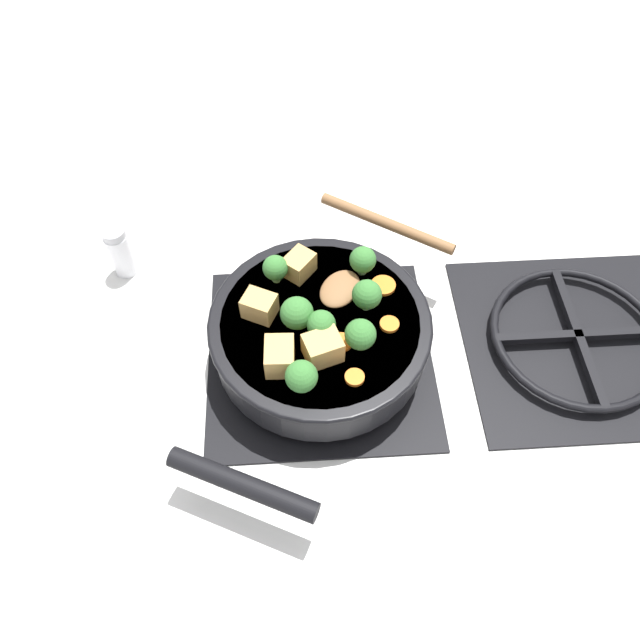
# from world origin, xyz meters

# --- Properties ---
(ground_plane) EXTENTS (2.40, 2.40, 0.00)m
(ground_plane) POSITION_xyz_m (0.00, 0.00, 0.00)
(ground_plane) COLOR silver
(front_burner_grate) EXTENTS (0.31, 0.31, 0.03)m
(front_burner_grate) POSITION_xyz_m (0.00, 0.00, 0.01)
(front_burner_grate) COLOR black
(front_burner_grate) RESTS_ON ground_plane
(rear_burner_grate) EXTENTS (0.31, 0.31, 0.03)m
(rear_burner_grate) POSITION_xyz_m (0.00, 0.36, 0.01)
(rear_burner_grate) COLOR black
(rear_burner_grate) RESTS_ON ground_plane
(skillet_pan) EXTENTS (0.40, 0.33, 0.06)m
(skillet_pan) POSITION_xyz_m (0.00, -0.00, 0.06)
(skillet_pan) COLOR black
(skillet_pan) RESTS_ON front_burner_grate
(wooden_spoon) EXTENTS (0.22, 0.21, 0.02)m
(wooden_spoon) POSITION_xyz_m (-0.11, 0.07, 0.09)
(wooden_spoon) COLOR brown
(wooden_spoon) RESTS_ON skillet_pan
(tofu_cube_center_large) EXTENTS (0.05, 0.05, 0.03)m
(tofu_cube_center_large) POSITION_xyz_m (-0.02, -0.08, 0.10)
(tofu_cube_center_large) COLOR tan
(tofu_cube_center_large) RESTS_ON skillet_pan
(tofu_cube_near_handle) EXTENTS (0.05, 0.05, 0.04)m
(tofu_cube_near_handle) POSITION_xyz_m (0.05, -0.00, 0.10)
(tofu_cube_near_handle) COLOR tan
(tofu_cube_near_handle) RESTS_ON skillet_pan
(tofu_cube_east_chunk) EXTENTS (0.05, 0.05, 0.03)m
(tofu_cube_east_chunk) POSITION_xyz_m (-0.08, -0.02, 0.10)
(tofu_cube_east_chunk) COLOR tan
(tofu_cube_east_chunk) RESTS_ON skillet_pan
(tofu_cube_west_chunk) EXTENTS (0.05, 0.04, 0.04)m
(tofu_cube_west_chunk) POSITION_xyz_m (0.06, -0.05, 0.10)
(tofu_cube_west_chunk) COLOR tan
(tofu_cube_west_chunk) RESTS_ON skillet_pan
(broccoli_floret_near_spoon) EXTENTS (0.04, 0.04, 0.05)m
(broccoli_floret_near_spoon) POSITION_xyz_m (0.10, -0.03, 0.11)
(broccoli_floret_near_spoon) COLOR #709956
(broccoli_floret_near_spoon) RESTS_ON skillet_pan
(broccoli_floret_center_top) EXTENTS (0.04, 0.04, 0.05)m
(broccoli_floret_center_top) POSITION_xyz_m (0.01, -0.03, 0.11)
(broccoli_floret_center_top) COLOR #709956
(broccoli_floret_center_top) RESTS_ON skillet_pan
(broccoli_floret_east_rim) EXTENTS (0.03, 0.03, 0.04)m
(broccoli_floret_east_rim) POSITION_xyz_m (-0.07, -0.05, 0.11)
(broccoli_floret_east_rim) COLOR #709956
(broccoli_floret_east_rim) RESTS_ON skillet_pan
(broccoli_floret_west_rim) EXTENTS (0.04, 0.04, 0.05)m
(broccoli_floret_west_rim) POSITION_xyz_m (0.04, 0.05, 0.11)
(broccoli_floret_west_rim) COLOR #709956
(broccoli_floret_west_rim) RESTS_ON skillet_pan
(broccoli_floret_north_edge) EXTENTS (0.04, 0.04, 0.05)m
(broccoli_floret_north_edge) POSITION_xyz_m (-0.02, 0.06, 0.11)
(broccoli_floret_north_edge) COLOR #709956
(broccoli_floret_north_edge) RESTS_ON skillet_pan
(broccoli_floret_south_cluster) EXTENTS (0.04, 0.04, 0.04)m
(broccoli_floret_south_cluster) POSITION_xyz_m (0.03, 0.00, 0.11)
(broccoli_floret_south_cluster) COLOR #709956
(broccoli_floret_south_cluster) RESTS_ON skillet_pan
(broccoli_floret_mid_floret) EXTENTS (0.04, 0.04, 0.04)m
(broccoli_floret_mid_floret) POSITION_xyz_m (-0.08, 0.06, 0.11)
(broccoli_floret_mid_floret) COLOR #709956
(broccoli_floret_mid_floret) RESTS_ON skillet_pan
(carrot_slice_orange_thin) EXTENTS (0.02, 0.02, 0.01)m
(carrot_slice_orange_thin) POSITION_xyz_m (0.01, 0.09, 0.09)
(carrot_slice_orange_thin) COLOR orange
(carrot_slice_orange_thin) RESTS_ON skillet_pan
(carrot_slice_near_center) EXTENTS (0.02, 0.02, 0.01)m
(carrot_slice_near_center) POSITION_xyz_m (0.09, 0.04, 0.09)
(carrot_slice_near_center) COLOR orange
(carrot_slice_near_center) RESTS_ON skillet_pan
(carrot_slice_edge_slice) EXTENTS (0.03, 0.03, 0.01)m
(carrot_slice_edge_slice) POSITION_xyz_m (-0.05, 0.09, 0.09)
(carrot_slice_edge_slice) COLOR orange
(carrot_slice_edge_slice) RESTS_ON skillet_pan
(carrot_slice_under_broccoli) EXTENTS (0.03, 0.03, 0.01)m
(carrot_slice_under_broccoli) POSITION_xyz_m (0.04, 0.03, 0.09)
(carrot_slice_under_broccoli) COLOR orange
(carrot_slice_under_broccoli) RESTS_ON skillet_pan
(salt_shaker) EXTENTS (0.04, 0.04, 0.09)m
(salt_shaker) POSITION_xyz_m (-0.18, -0.29, 0.04)
(salt_shaker) COLOR white
(salt_shaker) RESTS_ON ground_plane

